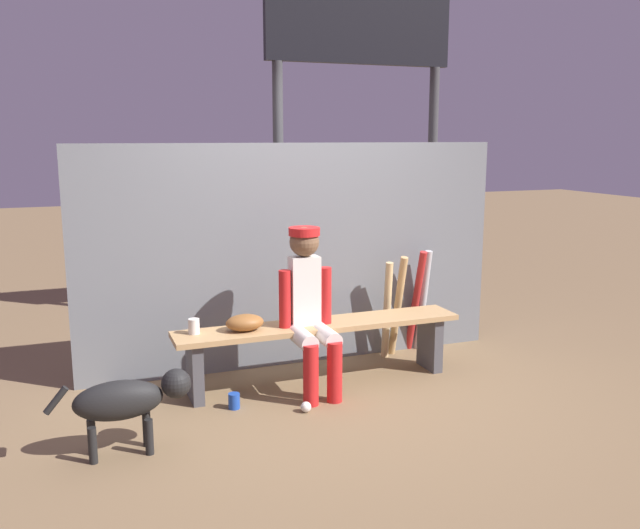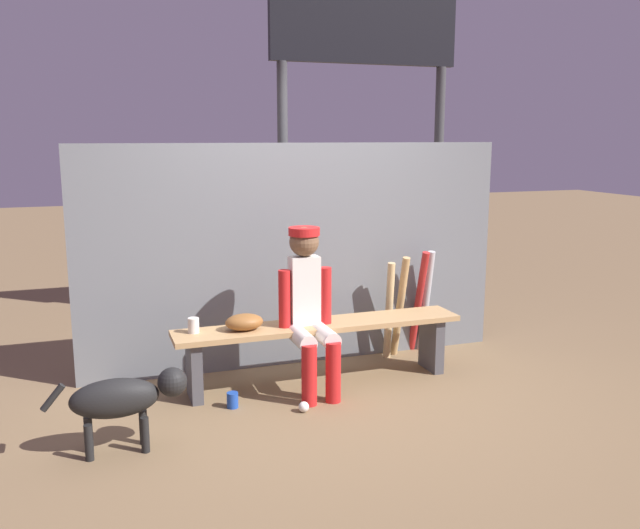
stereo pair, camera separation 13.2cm
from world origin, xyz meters
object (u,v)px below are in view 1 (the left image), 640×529
at_px(bat_wood_natural, 387,310).
at_px(cup_on_bench, 194,326).
at_px(bat_wood_tan, 398,306).
at_px(cup_on_ground, 234,401).
at_px(scoreboard, 365,53).
at_px(player_seated, 310,304).
at_px(bat_aluminum_silver, 423,300).
at_px(bat_aluminum_red, 416,301).
at_px(baseball, 306,407).
at_px(baseball_glove, 245,323).
at_px(dugout_bench, 320,337).
at_px(dog, 128,400).

height_order(bat_wood_natural, cup_on_bench, bat_wood_natural).
bearing_deg(bat_wood_tan, cup_on_ground, -158.94).
distance_m(bat_wood_natural, scoreboard, 2.60).
xyz_separation_m(player_seated, bat_aluminum_silver, (1.26, 0.55, -0.21)).
distance_m(bat_aluminum_red, cup_on_bench, 2.04).
distance_m(baseball, scoreboard, 3.64).
bearing_deg(scoreboard, baseball_glove, -135.91).
bearing_deg(cup_on_ground, baseball_glove, 58.78).
xyz_separation_m(bat_wood_natural, bat_wood_tan, (0.10, 0.00, 0.03)).
distance_m(dugout_bench, bat_aluminum_red, 1.14).
relative_size(cup_on_bench, dog, 0.13).
bearing_deg(player_seated, dog, -157.06).
bearing_deg(dugout_bench, baseball, -120.69).
height_order(dugout_bench, bat_aluminum_red, bat_aluminum_red).
distance_m(dugout_bench, dog, 1.63).
distance_m(cup_on_ground, dog, 0.90).
distance_m(bat_aluminum_red, bat_aluminum_silver, 0.08).
bearing_deg(dugout_bench, scoreboard, 56.13).
height_order(player_seated, cup_on_ground, player_seated).
bearing_deg(player_seated, scoreboard, 55.03).
bearing_deg(baseball, baseball_glove, 121.07).
relative_size(cup_on_bench, scoreboard, 0.03).
distance_m(bat_aluminum_red, cup_on_ground, 1.96).
bearing_deg(baseball, dugout_bench, 59.31).
bearing_deg(scoreboard, bat_wood_tan, -100.89).
relative_size(dugout_bench, bat_aluminum_silver, 2.44).
bearing_deg(bat_aluminum_red, dog, -156.34).
bearing_deg(player_seated, dugout_bench, 42.12).
height_order(bat_aluminum_silver, dog, bat_aluminum_silver).
bearing_deg(bat_wood_tan, baseball_glove, -165.93).
relative_size(bat_aluminum_red, scoreboard, 0.24).
bearing_deg(bat_aluminum_silver, player_seated, -156.32).
bearing_deg(baseball_glove, bat_aluminum_red, 14.52).
relative_size(bat_wood_natural, bat_wood_tan, 0.93).
height_order(bat_wood_natural, bat_aluminum_red, bat_aluminum_red).
distance_m(bat_wood_tan, bat_aluminum_silver, 0.30).
xyz_separation_m(player_seated, bat_aluminum_red, (1.18, 0.54, -0.21)).
distance_m(bat_wood_tan, cup_on_bench, 1.82).
bearing_deg(scoreboard, player_seated, -124.97).
bearing_deg(bat_aluminum_red, cup_on_ground, -159.34).
xyz_separation_m(scoreboard, dog, (-2.56, -2.31, -2.33)).
relative_size(cup_on_ground, cup_on_bench, 1.00).
xyz_separation_m(dugout_bench, cup_on_ground, (-0.74, -0.25, -0.31)).
relative_size(baseball, dog, 0.09).
relative_size(baseball_glove, scoreboard, 0.07).
bearing_deg(dog, baseball_glove, 37.52).
bearing_deg(baseball, cup_on_ground, 151.95).
bearing_deg(baseball_glove, dog, -142.48).
bearing_deg(bat_wood_tan, bat_wood_natural, -178.82).
relative_size(bat_wood_tan, cup_on_bench, 8.17).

